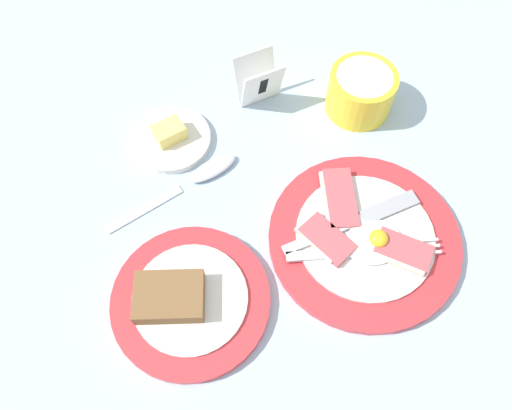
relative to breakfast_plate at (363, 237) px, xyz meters
name	(u,v)px	position (x,y,z in m)	size (l,w,h in m)	color
ground_plane	(303,253)	(-0.08, 0.01, -0.01)	(3.00, 3.00, 0.00)	#A3BCD1
breakfast_plate	(363,237)	(0.00, 0.00, 0.00)	(0.24, 0.24, 0.03)	red
bread_plate	(187,299)	(-0.23, 0.00, 0.00)	(0.18, 0.18, 0.04)	red
sugar_cup	(361,91)	(0.09, 0.19, 0.02)	(0.09, 0.09, 0.06)	yellow
butter_dish	(171,138)	(-0.18, 0.23, 0.00)	(0.11, 0.11, 0.03)	silver
number_card	(259,81)	(-0.04, 0.26, 0.03)	(0.06, 0.05, 0.07)	white
teaspoon_by_saucer	(195,178)	(-0.17, 0.15, 0.00)	(0.19, 0.07, 0.01)	silver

